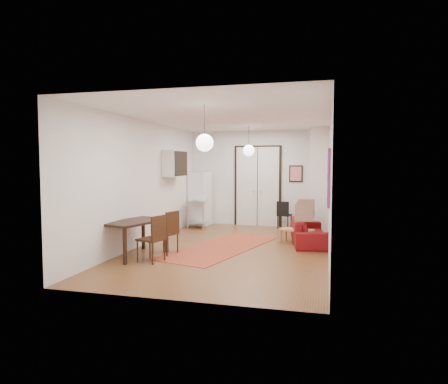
% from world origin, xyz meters
% --- Properties ---
extents(floor, '(7.00, 7.00, 0.00)m').
position_xyz_m(floor, '(0.00, 0.00, 0.00)').
color(floor, brown).
rests_on(floor, ground).
extents(ceiling, '(4.20, 7.00, 0.02)m').
position_xyz_m(ceiling, '(0.00, 0.00, 2.90)').
color(ceiling, white).
rests_on(ceiling, wall_back).
extents(wall_back, '(4.20, 0.02, 2.90)m').
position_xyz_m(wall_back, '(0.00, 3.50, 1.45)').
color(wall_back, silver).
rests_on(wall_back, floor).
extents(wall_front, '(4.20, 0.02, 2.90)m').
position_xyz_m(wall_front, '(0.00, -3.50, 1.45)').
color(wall_front, silver).
rests_on(wall_front, floor).
extents(wall_left, '(0.02, 7.00, 2.90)m').
position_xyz_m(wall_left, '(-2.10, 0.00, 1.45)').
color(wall_left, silver).
rests_on(wall_left, floor).
extents(wall_right, '(0.02, 7.00, 2.90)m').
position_xyz_m(wall_right, '(2.10, 0.00, 1.45)').
color(wall_right, silver).
rests_on(wall_right, floor).
extents(double_doors, '(1.44, 0.06, 2.50)m').
position_xyz_m(double_doors, '(0.00, 3.46, 1.20)').
color(double_doors, silver).
rests_on(double_doors, wall_back).
extents(stub_partition, '(0.50, 0.10, 2.90)m').
position_xyz_m(stub_partition, '(1.85, 2.55, 1.45)').
color(stub_partition, silver).
rests_on(stub_partition, floor).
extents(wall_cabinet, '(0.35, 1.00, 0.70)m').
position_xyz_m(wall_cabinet, '(-1.92, 1.50, 1.90)').
color(wall_cabinet, white).
rests_on(wall_cabinet, wall_left).
extents(painting_popart, '(0.05, 1.00, 1.00)m').
position_xyz_m(painting_popart, '(2.08, -1.25, 1.65)').
color(painting_popart, red).
rests_on(painting_popart, wall_right).
extents(painting_abstract, '(0.05, 0.50, 0.60)m').
position_xyz_m(painting_abstract, '(2.08, 0.80, 1.80)').
color(painting_abstract, beige).
rests_on(painting_abstract, wall_right).
extents(poster_back, '(0.40, 0.03, 0.50)m').
position_xyz_m(poster_back, '(1.15, 3.47, 1.60)').
color(poster_back, red).
rests_on(poster_back, wall_back).
extents(print_left, '(0.03, 0.44, 0.54)m').
position_xyz_m(print_left, '(-2.07, 2.00, 1.95)').
color(print_left, '#91573C').
rests_on(print_left, wall_left).
extents(pendant_back, '(0.30, 0.30, 0.80)m').
position_xyz_m(pendant_back, '(0.00, 2.00, 2.25)').
color(pendant_back, silver).
rests_on(pendant_back, ceiling).
extents(pendant_front, '(0.30, 0.30, 0.80)m').
position_xyz_m(pendant_front, '(0.00, -2.00, 2.25)').
color(pendant_front, silver).
rests_on(pendant_front, ceiling).
extents(kilim_rug, '(2.24, 3.80, 0.01)m').
position_xyz_m(kilim_rug, '(-0.24, 0.10, 0.00)').
color(kilim_rug, '#A94A2A').
rests_on(kilim_rug, floor).
extents(sofa, '(1.03, 2.05, 0.57)m').
position_xyz_m(sofa, '(1.66, 1.05, 0.29)').
color(sofa, maroon).
rests_on(sofa, floor).
extents(coffee_table, '(0.85, 0.63, 0.34)m').
position_xyz_m(coffee_table, '(1.36, 0.97, 0.29)').
color(coffee_table, tan).
rests_on(coffee_table, floor).
extents(potted_plant, '(0.36, 0.33, 0.33)m').
position_xyz_m(potted_plant, '(1.46, 0.97, 0.51)').
color(potted_plant, '#2D642D').
rests_on(potted_plant, coffee_table).
extents(kitchen_counter, '(0.67, 1.12, 0.81)m').
position_xyz_m(kitchen_counter, '(-1.69, 2.81, 0.51)').
color(kitchen_counter, silver).
rests_on(kitchen_counter, floor).
extents(bowl, '(0.24, 0.24, 0.05)m').
position_xyz_m(bowl, '(-1.69, 2.51, 0.84)').
color(bowl, silver).
rests_on(bowl, kitchen_counter).
extents(soap_bottle, '(0.10, 0.09, 0.17)m').
position_xyz_m(soap_bottle, '(-1.74, 3.06, 0.90)').
color(soap_bottle, teal).
rests_on(soap_bottle, kitchen_counter).
extents(fridge, '(0.65, 0.65, 1.63)m').
position_xyz_m(fridge, '(-1.75, 3.15, 0.81)').
color(fridge, white).
rests_on(fridge, floor).
extents(dining_table, '(1.10, 1.48, 0.73)m').
position_xyz_m(dining_table, '(-1.75, -1.20, 0.65)').
color(dining_table, black).
rests_on(dining_table, floor).
extents(dining_chair_near, '(0.54, 0.66, 0.91)m').
position_xyz_m(dining_chair_near, '(-1.23, -0.76, 0.52)').
color(dining_chair_near, '#361F11').
rests_on(dining_chair_near, floor).
extents(dining_chair_far, '(0.54, 0.66, 0.91)m').
position_xyz_m(dining_chair_far, '(-1.23, -1.46, 0.52)').
color(dining_chair_far, '#361F11').
rests_on(dining_chair_far, floor).
extents(black_side_chair, '(0.44, 0.44, 0.80)m').
position_xyz_m(black_side_chair, '(0.86, 3.22, 0.47)').
color(black_side_chair, black).
rests_on(black_side_chair, floor).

